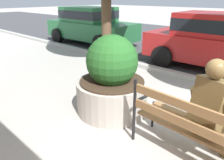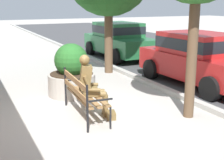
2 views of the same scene
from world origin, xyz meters
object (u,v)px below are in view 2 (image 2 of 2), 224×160
(parked_car_green, at_px, (119,39))
(parked_car_red, at_px, (199,57))
(bronze_statue_seated, at_px, (92,87))
(concrete_planter, at_px, (72,74))
(park_bench, at_px, (82,93))

(parked_car_green, bearing_deg, parked_car_red, 0.00)
(parked_car_green, distance_m, parked_car_red, 5.35)
(bronze_statue_seated, distance_m, concrete_planter, 1.79)
(concrete_planter, xyz_separation_m, parked_car_green, (-4.74, 3.80, 0.27))
(park_bench, xyz_separation_m, bronze_statue_seated, (0.08, 0.20, 0.12))
(concrete_planter, bearing_deg, bronze_statue_seated, -3.83)
(park_bench, relative_size, parked_car_green, 0.44)
(parked_car_green, height_order, parked_car_red, same)
(park_bench, height_order, concrete_planter, concrete_planter)
(bronze_statue_seated, bearing_deg, park_bench, -111.45)
(bronze_statue_seated, relative_size, concrete_planter, 0.98)
(park_bench, relative_size, concrete_planter, 1.31)
(parked_car_green, xyz_separation_m, parked_car_red, (5.35, 0.00, 0.00))
(parked_car_green, bearing_deg, bronze_statue_seated, -30.96)
(bronze_statue_seated, bearing_deg, parked_car_red, 106.64)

